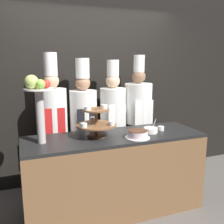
{
  "coord_description": "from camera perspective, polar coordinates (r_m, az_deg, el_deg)",
  "views": [
    {
      "loc": [
        -0.97,
        -2.2,
        1.75
      ],
      "look_at": [
        0.0,
        0.42,
        1.18
      ],
      "focal_mm": 40.0,
      "sensor_mm": 36.0,
      "label": 1
    }
  ],
  "objects": [
    {
      "name": "cake_round",
      "position": [
        2.74,
        5.87,
        -5.09
      ],
      "size": [
        0.27,
        0.27,
        0.08
      ],
      "color": "white",
      "rests_on": "buffet_counter"
    },
    {
      "name": "wall_back",
      "position": [
        3.67,
        -4.92,
        5.99
      ],
      "size": [
        10.0,
        0.06,
        2.8
      ],
      "color": "black",
      "rests_on": "ground_plane"
    },
    {
      "name": "tiered_stand",
      "position": [
        2.74,
        -3.63,
        -2.2
      ],
      "size": [
        0.44,
        0.44,
        0.35
      ],
      "color": "brown",
      "rests_on": "buffet_counter"
    },
    {
      "name": "fruit_pedestal",
      "position": [
        2.55,
        -16.62,
        3.43
      ],
      "size": [
        0.3,
        0.3,
        0.69
      ],
      "color": "#B2ADA8",
      "rests_on": "buffet_counter"
    },
    {
      "name": "chef_center_right",
      "position": [
        3.45,
        0.2,
        -1.51
      ],
      "size": [
        0.35,
        0.35,
        1.77
      ],
      "color": "#38332D",
      "rests_on": "ground_plane"
    },
    {
      "name": "chef_center_left",
      "position": [
        3.33,
        -6.48,
        -2.07
      ],
      "size": [
        0.35,
        0.35,
        1.79
      ],
      "color": "black",
      "rests_on": "ground_plane"
    },
    {
      "name": "buffet_counter",
      "position": [
        2.99,
        0.69,
        -13.92
      ],
      "size": [
        2.03,
        0.65,
        0.93
      ],
      "color": "brown",
      "rests_on": "ground_plane"
    },
    {
      "name": "serving_bowl_near",
      "position": [
        2.95,
        8.82,
        -4.12
      ],
      "size": [
        0.16,
        0.16,
        0.16
      ],
      "color": "white",
      "rests_on": "buffet_counter"
    },
    {
      "name": "chef_left",
      "position": [
        3.25,
        -13.28,
        -2.25
      ],
      "size": [
        0.36,
        0.36,
        1.86
      ],
      "color": "black",
      "rests_on": "ground_plane"
    },
    {
      "name": "chef_right",
      "position": [
        3.59,
        5.96,
        -0.74
      ],
      "size": [
        0.39,
        0.39,
        1.84
      ],
      "color": "#28282D",
      "rests_on": "ground_plane"
    },
    {
      "name": "cup_white",
      "position": [
        3.07,
        11.09,
        -3.7
      ],
      "size": [
        0.08,
        0.08,
        0.05
      ],
      "color": "white",
      "rests_on": "buffet_counter"
    }
  ]
}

